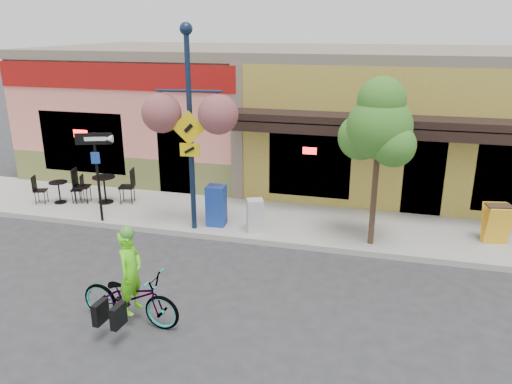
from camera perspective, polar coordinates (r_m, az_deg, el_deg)
ground at (r=12.25m, az=-2.22°, el=-6.81°), size 90.00×90.00×0.00m
sidewalk at (r=13.99m, az=0.16°, el=-3.15°), size 24.00×3.00×0.15m
curb at (r=12.70m, az=-1.50°, el=-5.48°), size 24.00×0.12×0.15m
building at (r=18.62m, az=4.50°, el=9.22°), size 18.20×8.20×4.50m
bicycle at (r=9.60m, az=-14.18°, el=-11.55°), size 2.02×0.83×1.04m
cyclist_rider at (r=9.45m, az=-14.04°, el=-10.22°), size 0.41×0.60×1.57m
lamp_post at (r=12.57m, az=-7.51°, el=6.89°), size 1.72×0.84×5.18m
one_way_sign at (r=13.96m, az=-17.61°, el=1.56°), size 0.96×0.50×2.45m
cafe_set_left at (r=16.06m, az=-21.60°, el=0.31°), size 1.59×1.15×0.86m
cafe_set_right at (r=15.59m, az=-16.94°, el=0.70°), size 1.94×1.30×1.07m
newspaper_box_blue at (r=13.29m, az=-4.56°, el=-1.54°), size 0.52×0.47×1.09m
newspaper_box_grey at (r=12.86m, az=-0.11°, el=-2.71°), size 0.52×0.50×0.87m
street_tree at (r=11.98m, az=13.62°, el=3.25°), size 1.95×1.95×4.08m
sandwich_board at (r=13.37m, az=26.03°, el=-3.57°), size 0.66×0.53×0.98m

